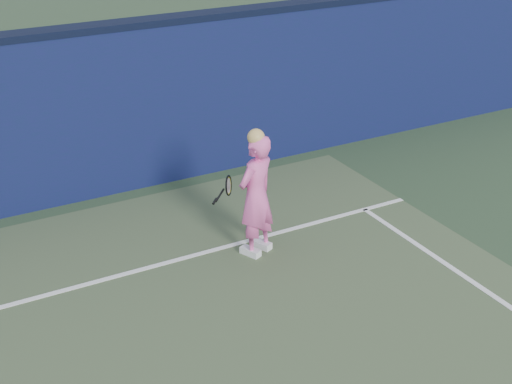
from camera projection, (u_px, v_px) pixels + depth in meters
player at (256, 195)px, 9.14m from camera, size 0.72×0.61×1.74m
racket at (227, 187)px, 9.39m from camera, size 0.45×0.34×0.28m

